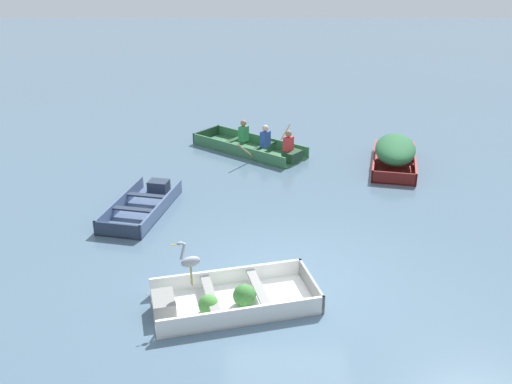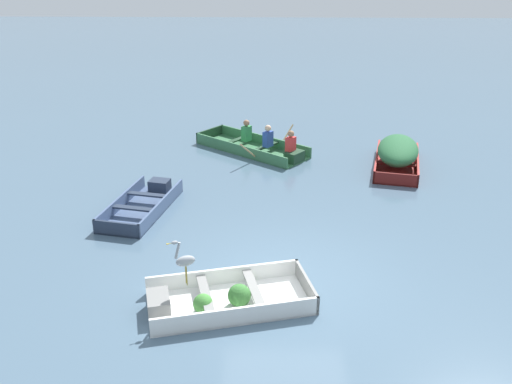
# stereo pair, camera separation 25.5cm
# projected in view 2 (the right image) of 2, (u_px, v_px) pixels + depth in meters

# --- Properties ---
(ground_plane) EXTENTS (80.00, 80.00, 0.00)m
(ground_plane) POSITION_uv_depth(u_px,v_px,m) (287.00, 282.00, 10.18)
(ground_plane) COLOR slate
(dinghy_white_foreground) EXTENTS (2.95, 1.90, 0.42)m
(dinghy_white_foreground) POSITION_uv_depth(u_px,v_px,m) (223.00, 299.00, 9.46)
(dinghy_white_foreground) COLOR white
(dinghy_white_foreground) RESTS_ON ground
(skiff_slate_blue_near_moored) EXTENTS (1.54, 2.70, 0.32)m
(skiff_slate_blue_near_moored) POSITION_uv_depth(u_px,v_px,m) (144.00, 204.00, 12.96)
(skiff_slate_blue_near_moored) COLOR #475B7F
(skiff_slate_blue_near_moored) RESTS_ON ground
(skiff_red_mid_moored) EXTENTS (1.66, 2.82, 0.79)m
(skiff_red_mid_moored) POSITION_uv_depth(u_px,v_px,m) (398.00, 152.00, 15.25)
(skiff_red_mid_moored) COLOR #AD2D28
(skiff_red_mid_moored) RESTS_ON ground
(rowboat_green_with_crew) EXTENTS (3.41, 3.03, 0.89)m
(rowboat_green_with_crew) POSITION_uv_depth(u_px,v_px,m) (258.00, 146.00, 16.45)
(rowboat_green_with_crew) COLOR #387047
(rowboat_green_with_crew) RESTS_ON ground
(heron_on_dinghy) EXTENTS (0.44, 0.26, 0.84)m
(heron_on_dinghy) POSITION_uv_depth(u_px,v_px,m) (184.00, 260.00, 9.16)
(heron_on_dinghy) COLOR olive
(heron_on_dinghy) RESTS_ON dinghy_white_foreground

